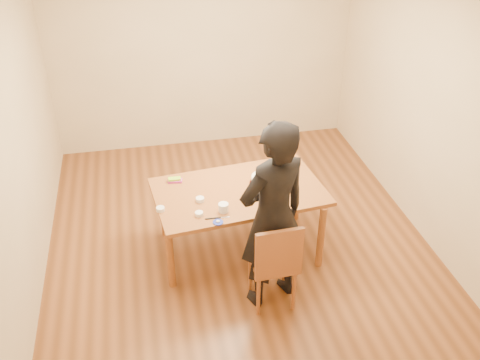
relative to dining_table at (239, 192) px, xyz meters
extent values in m
cube|color=brown|center=(0.02, 0.23, -0.73)|extent=(4.00, 4.50, 0.00)
cube|color=tan|center=(0.02, 2.48, 0.62)|extent=(4.00, 0.00, 2.70)
cube|color=tan|center=(-1.98, 0.23, 0.62)|extent=(0.00, 4.50, 2.70)
cube|color=tan|center=(2.02, 0.23, 0.62)|extent=(0.00, 4.50, 2.70)
cube|color=brown|center=(0.00, 0.00, 0.00)|extent=(1.75, 1.15, 0.04)
cube|color=brown|center=(0.15, -0.78, -0.28)|extent=(0.40, 0.40, 0.04)
cylinder|color=#AB1A0B|center=(0.26, 0.04, 0.03)|extent=(0.28, 0.28, 0.02)
cylinder|color=white|center=(0.26, 0.04, 0.08)|extent=(0.24, 0.24, 0.08)
ellipsoid|color=white|center=(0.26, 0.04, 0.13)|extent=(0.24, 0.24, 0.03)
cylinder|color=white|center=(-0.21, -0.32, 0.06)|extent=(0.09, 0.09, 0.08)
cylinder|color=#1B2CB0|center=(-0.29, -0.48, 0.02)|extent=(0.10, 0.10, 0.01)
ellipsoid|color=white|center=(-0.29, -0.48, 0.04)|extent=(0.04, 0.04, 0.02)
cylinder|color=white|center=(-0.44, -0.34, 0.04)|extent=(0.08, 0.08, 0.04)
cylinder|color=white|center=(-0.40, -0.11, 0.04)|extent=(0.08, 0.08, 0.04)
cylinder|color=white|center=(-0.79, -0.19, 0.04)|extent=(0.08, 0.08, 0.04)
cube|color=#D93396|center=(-0.60, 0.28, 0.03)|extent=(0.15, 0.09, 0.02)
cube|color=green|center=(-0.61, 0.29, 0.05)|extent=(0.13, 0.07, 0.02)
cube|color=black|center=(-0.33, -0.42, 0.02)|extent=(0.15, 0.02, 0.01)
imported|color=black|center=(0.15, -0.73, 0.19)|extent=(0.78, 0.65, 1.84)
camera|label=1|loc=(-0.88, -4.32, 2.93)|focal=40.00mm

